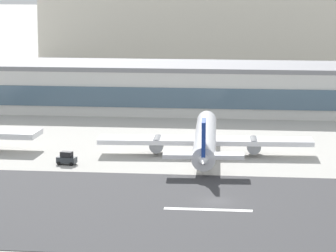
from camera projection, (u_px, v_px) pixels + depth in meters
name	position (u px, v px, depth m)	size (l,w,h in m)	color
ground_plane	(217.00, 202.00, 125.87)	(1400.00, 1400.00, 0.00)	#B2AFA8
runway_strip	(215.00, 210.00, 121.61)	(800.00, 41.14, 0.08)	#38383A
runway_centreline_dash_4	(208.00, 210.00, 121.70)	(12.00, 1.20, 0.01)	white
terminal_building	(214.00, 88.00, 205.71)	(211.82, 21.41, 10.84)	silver
airliner_navy_tail_gate_1	(205.00, 140.00, 156.75)	(37.70, 42.57, 8.88)	white
service_baggage_tug_1	(67.00, 158.00, 150.01)	(3.40, 2.27, 2.20)	#2D3338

